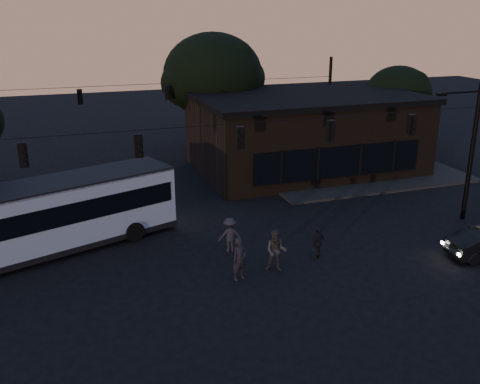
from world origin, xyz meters
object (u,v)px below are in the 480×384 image
object	(u,v)px
bus	(50,214)
pedestrian_a	(240,259)
pedestrian_c	(318,243)
pedestrian_d	(230,235)
pedestrian_b	(276,251)
building	(305,132)

from	to	relation	value
bus	pedestrian_a	distance (m)	9.37
pedestrian_c	pedestrian_d	world-z (taller)	pedestrian_d
pedestrian_c	pedestrian_d	xyz separation A→B (m)	(-3.63, 2.01, 0.09)
bus	pedestrian_a	bearing A→B (deg)	-56.20
pedestrian_d	pedestrian_b	bearing A→B (deg)	121.51
building	pedestrian_d	size ratio (longest dim) A/B	9.08
pedestrian_a	pedestrian_c	xyz separation A→B (m)	(4.10, 0.79, -0.18)
bus	pedestrian_a	xyz separation A→B (m)	(7.48, -5.56, -0.97)
pedestrian_a	pedestrian_d	xyz separation A→B (m)	(0.47, 2.79, -0.10)
pedestrian_c	pedestrian_a	bearing A→B (deg)	-13.42
building	pedestrian_d	xyz separation A→B (m)	(-9.45, -11.79, -1.86)
bus	pedestrian_c	bearing A→B (deg)	-41.97
building	bus	world-z (taller)	building
building	pedestrian_a	xyz separation A→B (m)	(-9.92, -14.59, -1.76)
building	bus	bearing A→B (deg)	-152.57
pedestrian_a	pedestrian_c	size ratio (longest dim) A/B	1.24
pedestrian_a	pedestrian_d	world-z (taller)	pedestrian_a
pedestrian_a	building	bearing A→B (deg)	37.53
bus	pedestrian_b	xyz separation A→B (m)	(9.24, -5.32, -0.96)
pedestrian_b	pedestrian_d	distance (m)	2.86
pedestrian_a	pedestrian_b	xyz separation A→B (m)	(1.77, 0.24, 0.01)
bus	pedestrian_b	bearing A→B (deg)	-49.48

